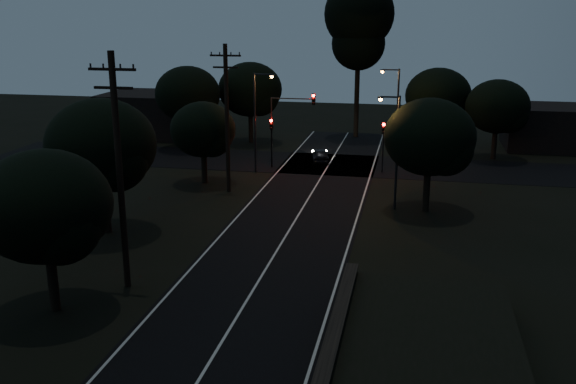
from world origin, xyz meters
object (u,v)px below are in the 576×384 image
at_px(signal_left, 272,134).
at_px(car, 320,155).
at_px(streetlight_c, 395,144).
at_px(tall_pine, 359,24).
at_px(signal_mast, 292,116).
at_px(streetlight_a, 257,116).
at_px(signal_right, 383,138).
at_px(streetlight_b, 395,109).
at_px(utility_pole_mid, 119,169).
at_px(utility_pole_far, 227,117).

xyz_separation_m(signal_left, car, (3.72, 2.75, -2.24)).
bearing_deg(streetlight_c, tall_pine, 100.93).
bearing_deg(car, signal_mast, 41.61).
xyz_separation_m(streetlight_a, car, (4.42, 4.74, -4.04)).
distance_m(signal_right, streetlight_a, 10.26).
relative_size(signal_mast, streetlight_b, 0.78).
xyz_separation_m(signal_right, signal_mast, (-7.51, 0.00, 1.50)).
xyz_separation_m(utility_pole_mid, streetlight_b, (11.31, 29.00, -1.10)).
relative_size(signal_left, streetlight_c, 0.55).
height_order(signal_right, streetlight_c, streetlight_c).
relative_size(streetlight_a, streetlight_b, 1.00).
bearing_deg(streetlight_c, utility_pole_mid, -128.26).
distance_m(utility_pole_far, signal_mast, 8.64).
xyz_separation_m(utility_pole_mid, utility_pole_far, (0.00, 17.00, -0.25)).
height_order(signal_right, streetlight_b, streetlight_b).
height_order(tall_pine, streetlight_c, tall_pine).
xyz_separation_m(streetlight_b, streetlight_c, (0.52, -14.00, -0.29)).
xyz_separation_m(signal_left, streetlight_a, (-0.71, -1.99, 1.80)).
bearing_deg(signal_right, signal_left, 180.00).
bearing_deg(utility_pole_mid, streetlight_b, 68.70).
relative_size(utility_pole_far, signal_right, 2.56).
distance_m(utility_pole_far, streetlight_a, 6.10).
height_order(tall_pine, streetlight_b, tall_pine).
relative_size(signal_left, signal_right, 1.00).
relative_size(tall_pine, signal_left, 3.87).
bearing_deg(tall_pine, signal_left, -110.46).
distance_m(utility_pole_mid, utility_pole_far, 17.00).
height_order(tall_pine, car, tall_pine).
relative_size(utility_pole_far, streetlight_a, 1.31).
distance_m(utility_pole_far, streetlight_c, 12.05).
relative_size(streetlight_b, car, 2.30).
xyz_separation_m(streetlight_a, streetlight_b, (10.61, 6.00, 0.00)).
bearing_deg(tall_pine, signal_mast, -104.62).
bearing_deg(signal_left, tall_pine, 69.54).
xyz_separation_m(signal_right, streetlight_a, (-9.91, -1.99, 1.80)).
relative_size(utility_pole_mid, signal_right, 2.68).
distance_m(signal_left, streetlight_c, 14.52).
distance_m(utility_pole_mid, signal_right, 27.30).
bearing_deg(streetlight_c, car, 117.78).
bearing_deg(streetlight_c, streetlight_b, 92.14).
bearing_deg(signal_left, streetlight_a, -109.59).
relative_size(signal_right, streetlight_b, 0.51).
distance_m(signal_right, streetlight_b, 4.45).
relative_size(utility_pole_mid, streetlight_c, 1.47).
height_order(utility_pole_mid, signal_left, utility_pole_mid).
height_order(utility_pole_mid, signal_right, utility_pole_mid).
bearing_deg(streetlight_c, streetlight_a, 144.31).
bearing_deg(signal_right, utility_pole_mid, -112.99).
distance_m(signal_left, streetlight_a, 2.77).
relative_size(signal_right, car, 1.18).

